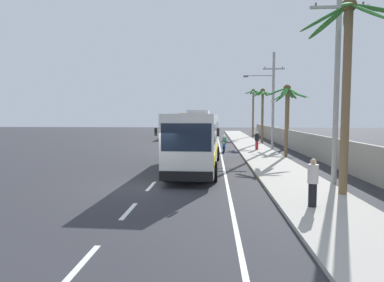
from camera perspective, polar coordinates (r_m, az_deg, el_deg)
The scene contains 16 objects.
ground_plane at distance 15.40m, azimuth -7.21°, elevation -7.87°, with size 160.00×160.00×0.00m, color #303035.
sidewalk_kerb at distance 25.28m, azimuth 12.64°, elevation -2.99°, with size 3.20×90.00×0.14m, color #A8A399.
lane_markings at distance 29.67m, azimuth 2.47°, elevation -1.94°, with size 3.70×71.00×0.01m.
boundary_wall at distance 29.88m, azimuth 18.70°, elevation -0.35°, with size 0.24×60.00×1.85m, color #9E998E.
coach_bus_foreground at distance 20.46m, azimuth 0.86°, elevation 0.53°, with size 3.10×12.19×3.63m.
coach_bus_far_lane at distance 52.54m, azimuth -1.30°, elevation 2.91°, with size 2.97×12.24×3.72m.
motorcycle_beside_bus at distance 29.61m, azimuth 5.58°, elevation -0.73°, with size 0.56×1.96×1.56m.
pedestrian_near_kerb at distance 30.93m, azimuth 11.18°, elevation 0.12°, with size 0.36×0.36×1.68m.
pedestrian_midwalk at distance 12.08m, azimuth 20.22°, elevation -6.64°, with size 0.36×0.36×1.66m.
utility_pole_nearest at distance 16.54m, azimuth 23.85°, elevation 10.31°, with size 2.58×0.24×9.73m.
utility_pole_mid at distance 31.82m, azimuth 13.70°, elevation 7.16°, with size 3.78×0.24×9.16m.
palm_nearest at distance 26.33m, azimuth 16.07°, elevation 6.55°, with size 3.00×3.04×5.65m.
palm_second at distance 39.37m, azimuth 12.13°, elevation 6.35°, with size 2.60×2.65×6.46m.
palm_third at distance 35.22m, azimuth 16.33°, elevation 5.84°, with size 3.94×3.70×6.02m.
palm_fourth at distance 51.77m, azimuth 10.56°, elevation 6.61°, with size 2.60×2.69×7.43m.
palm_farthest at distance 14.46m, azimuth 25.28°, elevation 12.50°, with size 3.83×3.79×7.77m.
Camera 1 is at (2.89, -14.78, 3.25)m, focal length 30.76 mm.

